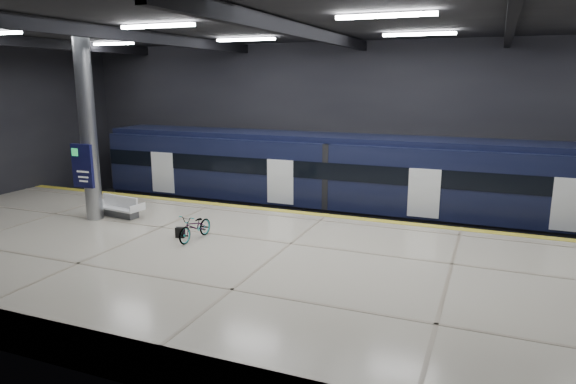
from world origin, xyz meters
The scene contains 10 objects.
ground centered at (0.00, 0.00, 0.00)m, with size 30.00×30.00×0.00m, color black.
room_shell centered at (0.00, 0.00, 5.72)m, with size 30.10×16.10×8.05m.
platform centered at (0.00, -2.50, 0.55)m, with size 30.00×11.00×1.10m, color #BAB49D.
safety_strip centered at (0.00, 2.75, 1.11)m, with size 30.00×0.40×0.01m, color gold.
rails centered at (0.00, 5.50, 0.08)m, with size 30.00×1.52×0.16m.
train centered at (2.29, 5.50, 2.06)m, with size 29.40×2.84×3.79m.
bench centered at (-7.29, -0.38, 1.39)m, with size 1.96×1.04×0.83m.
bicycle centered at (-3.06, -1.79, 1.54)m, with size 0.59×1.69×0.89m, color #99999E.
pannier_bag centered at (-3.66, -1.79, 1.28)m, with size 0.30×0.18×0.35m, color black.
info_column centered at (-8.00, -1.03, 4.46)m, with size 0.90×0.78×6.90m.
Camera 1 is at (5.85, -15.70, 6.30)m, focal length 32.00 mm.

